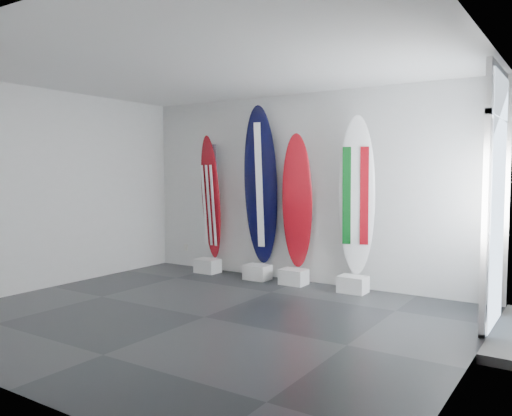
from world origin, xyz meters
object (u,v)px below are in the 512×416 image
Objects in this scene: surfboard_usa at (211,197)px; surfboard_navy at (261,186)px; surfboard_italy at (357,196)px; surfboard_swiss at (297,202)px.

surfboard_usa is 1.06m from surfboard_navy.
surfboard_italy is (2.70, 0.00, 0.09)m from surfboard_usa.
surfboard_swiss is 0.99m from surfboard_italy.
surfboard_swiss is at bearing -8.69° from surfboard_navy.
surfboard_italy is at bearing -8.69° from surfboard_navy.
surfboard_usa is at bearing 162.33° from surfboard_swiss.
surfboard_navy reaches higher than surfboard_italy.
surfboard_italy is (1.66, 0.00, -0.12)m from surfboard_navy.
surfboard_navy is 0.72m from surfboard_swiss.
surfboard_navy is 1.22× the size of surfboard_swiss.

